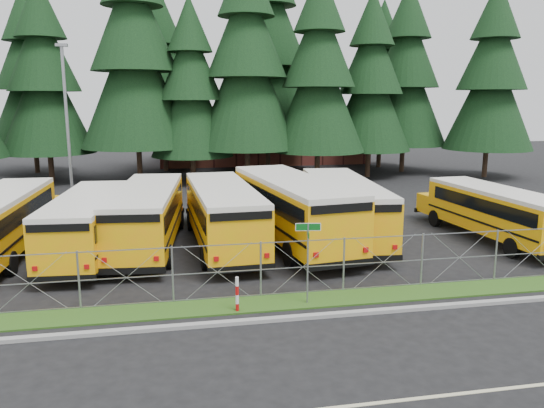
# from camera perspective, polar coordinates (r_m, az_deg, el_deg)

# --- Properties ---
(ground) EXTENTS (120.00, 120.00, 0.00)m
(ground) POSITION_cam_1_polar(r_m,az_deg,el_deg) (19.89, 1.18, -8.75)
(ground) COLOR black
(ground) RESTS_ON ground
(curb) EXTENTS (50.00, 0.25, 0.12)m
(curb) POSITION_cam_1_polar(r_m,az_deg,el_deg) (17.06, 3.40, -12.04)
(curb) COLOR gray
(curb) RESTS_ON ground
(grass_verge) EXTENTS (50.00, 1.40, 0.06)m
(grass_verge) POSITION_cam_1_polar(r_m,az_deg,el_deg) (18.33, 2.31, -10.44)
(grass_verge) COLOR #274E16
(grass_verge) RESTS_ON ground
(road_lane_line) EXTENTS (50.00, 0.12, 0.01)m
(road_lane_line) POSITION_cam_1_polar(r_m,az_deg,el_deg) (12.92, 9.08, -20.60)
(road_lane_line) COLOR beige
(road_lane_line) RESTS_ON ground
(chainlink_fence) EXTENTS (44.00, 0.10, 2.00)m
(chainlink_fence) POSITION_cam_1_polar(r_m,az_deg,el_deg) (18.64, 1.84, -6.89)
(chainlink_fence) COLOR gray
(chainlink_fence) RESTS_ON ground
(brick_building) EXTENTS (22.00, 10.00, 6.00)m
(brick_building) POSITION_cam_1_polar(r_m,az_deg,el_deg) (59.24, -1.19, 7.54)
(brick_building) COLOR brown
(brick_building) RESTS_ON ground
(bus_1) EXTENTS (2.85, 10.85, 2.83)m
(bus_1) POSITION_cam_1_polar(r_m,az_deg,el_deg) (26.17, -26.87, -1.87)
(bus_1) COLOR #EAB307
(bus_1) RESTS_ON ground
(bus_2) EXTENTS (3.16, 10.48, 2.71)m
(bus_2) POSITION_cam_1_polar(r_m,az_deg,el_deg) (24.67, -19.05, -2.14)
(bus_2) COLOR #EAB307
(bus_2) RESTS_ON ground
(bus_3) EXTENTS (3.64, 11.20, 2.88)m
(bus_3) POSITION_cam_1_polar(r_m,az_deg,el_deg) (25.04, -13.15, -1.41)
(bus_3) COLOR #EAB307
(bus_3) RESTS_ON ground
(bus_4) EXTENTS (3.15, 11.30, 2.93)m
(bus_4) POSITION_cam_1_polar(r_m,az_deg,el_deg) (24.67, -5.40, -1.29)
(bus_4) COLOR #EAB307
(bus_4) RESTS_ON ground
(bus_5) EXTENTS (4.52, 12.44, 3.19)m
(bus_5) POSITION_cam_1_polar(r_m,az_deg,el_deg) (25.17, 1.87, -0.70)
(bus_5) COLOR #EAB307
(bus_5) RESTS_ON ground
(bus_6) EXTENTS (3.70, 11.49, 2.96)m
(bus_6) POSITION_cam_1_polar(r_m,az_deg,el_deg) (26.16, 7.53, -0.60)
(bus_6) COLOR #EAB307
(bus_6) RESTS_ON ground
(bus_east) EXTENTS (3.07, 10.02, 2.59)m
(bus_east) POSITION_cam_1_polar(r_m,az_deg,el_deg) (27.93, 22.51, -1.00)
(bus_east) COLOR #EAB307
(bus_east) RESTS_ON ground
(street_sign) EXTENTS (0.83, 0.55, 2.81)m
(street_sign) POSITION_cam_1_polar(r_m,az_deg,el_deg) (17.55, 3.89, -4.53)
(street_sign) COLOR gray
(street_sign) RESTS_ON ground
(striped_bollard) EXTENTS (0.11, 0.11, 1.20)m
(striped_bollard) POSITION_cam_1_polar(r_m,az_deg,el_deg) (17.34, -3.77, -9.72)
(striped_bollard) COLOR #B20C0C
(striped_bollard) RESTS_ON ground
(light_standard) EXTENTS (0.70, 0.35, 10.14)m
(light_standard) POSITION_cam_1_polar(r_m,az_deg,el_deg) (36.16, -21.18, 8.43)
(light_standard) COLOR gray
(light_standard) RESTS_ON ground
(conifer_2) EXTENTS (7.41, 7.41, 16.39)m
(conifer_2) POSITION_cam_1_polar(r_m,az_deg,el_deg) (47.48, -23.30, 12.02)
(conifer_2) COLOR black
(conifer_2) RESTS_ON ground
(conifer_3) EXTENTS (8.98, 8.98, 19.86)m
(conifer_3) POSITION_cam_1_polar(r_m,az_deg,el_deg) (45.12, -14.57, 14.85)
(conifer_3) COLOR black
(conifer_3) RESTS_ON ground
(conifer_4) EXTENTS (6.72, 6.72, 14.86)m
(conifer_4) POSITION_cam_1_polar(r_m,az_deg,el_deg) (44.03, -8.71, 11.92)
(conifer_4) COLOR black
(conifer_4) RESTS_ON ground
(conifer_5) EXTENTS (8.49, 8.49, 18.78)m
(conifer_5) POSITION_cam_1_polar(r_m,az_deg,el_deg) (44.13, -2.75, 14.58)
(conifer_5) COLOR black
(conifer_5) RESTS_ON ground
(conifer_6) EXTENTS (7.74, 7.74, 17.12)m
(conifer_6) POSITION_cam_1_polar(r_m,az_deg,el_deg) (44.32, 5.04, 13.46)
(conifer_6) COLOR black
(conifer_6) RESTS_ON ground
(conifer_7) EXTENTS (7.22, 7.22, 15.98)m
(conifer_7) POSITION_cam_1_polar(r_m,az_deg,el_deg) (47.67, 10.55, 12.47)
(conifer_7) COLOR black
(conifer_7) RESTS_ON ground
(conifer_8) EXTENTS (7.85, 7.85, 17.35)m
(conifer_8) POSITION_cam_1_polar(r_m,az_deg,el_deg) (51.82, 14.20, 12.97)
(conifer_8) COLOR black
(conifer_8) RESTS_ON ground
(conifer_9) EXTENTS (7.58, 7.58, 16.76)m
(conifer_9) POSITION_cam_1_polar(r_m,az_deg,el_deg) (50.40, 22.54, 12.19)
(conifer_9) COLOR black
(conifer_9) RESTS_ON ground
(conifer_10) EXTENTS (7.65, 7.65, 16.92)m
(conifer_10) POSITION_cam_1_polar(r_m,az_deg,el_deg) (54.24, -24.61, 11.99)
(conifer_10) COLOR black
(conifer_10) RESTS_ON ground
(conifer_11) EXTENTS (7.55, 7.55, 16.70)m
(conifer_11) POSITION_cam_1_polar(r_m,az_deg,el_deg) (52.13, -11.69, 12.70)
(conifer_11) COLOR black
(conifer_11) RESTS_ON ground
(conifer_12) EXTENTS (9.75, 9.75, 21.56)m
(conifer_12) POSITION_cam_1_polar(r_m,az_deg,el_deg) (51.26, -0.45, 15.68)
(conifer_12) COLOR black
(conifer_12) RESTS_ON ground
(conifer_13) EXTENTS (7.36, 7.36, 16.28)m
(conifer_13) POSITION_cam_1_polar(r_m,az_deg,el_deg) (54.82, 11.70, 12.40)
(conifer_13) COLOR black
(conifer_13) RESTS_ON ground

